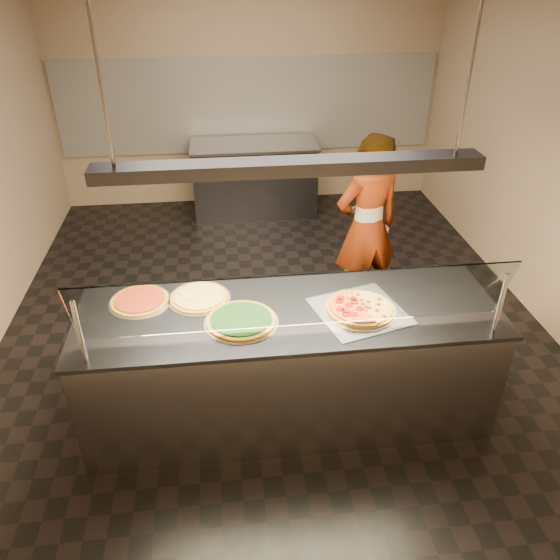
{
  "coord_description": "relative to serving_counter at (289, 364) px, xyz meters",
  "views": [
    {
      "loc": [
        -0.45,
        -4.27,
        3.03
      ],
      "look_at": [
        -0.06,
        -0.97,
        1.02
      ],
      "focal_mm": 35.0,
      "sensor_mm": 36.0,
      "label": 1
    }
  ],
  "objects": [
    {
      "name": "ground",
      "position": [
        0.03,
        1.24,
        -0.48
      ],
      "size": [
        5.0,
        6.0,
        0.02
      ],
      "primitive_type": "cube",
      "color": "black",
      "rests_on": "ground"
    },
    {
      "name": "wall_back",
      "position": [
        0.03,
        4.25,
        1.03
      ],
      "size": [
        5.0,
        0.02,
        3.0
      ],
      "primitive_type": "cube",
      "color": "#967A61",
      "rests_on": "ground"
    },
    {
      "name": "wall_front",
      "position": [
        0.03,
        -1.77,
        1.03
      ],
      "size": [
        5.0,
        0.02,
        3.0
      ],
      "primitive_type": "cube",
      "color": "#967A61",
      "rests_on": "ground"
    },
    {
      "name": "tile_band",
      "position": [
        0.03,
        4.22,
        0.83
      ],
      "size": [
        4.9,
        0.02,
        1.2
      ],
      "primitive_type": "cube",
      "color": "silver",
      "rests_on": "wall_back"
    },
    {
      "name": "serving_counter",
      "position": [
        0.0,
        0.0,
        0.0
      ],
      "size": [
        2.88,
        0.94,
        0.93
      ],
      "color": "#B7B7BC",
      "rests_on": "ground"
    },
    {
      "name": "sneeze_guard",
      "position": [
        0.0,
        -0.34,
        0.76
      ],
      "size": [
        2.64,
        0.18,
        0.54
      ],
      "color": "#B7B7BC",
      "rests_on": "serving_counter"
    },
    {
      "name": "perforated_tray",
      "position": [
        0.48,
        -0.06,
        0.47
      ],
      "size": [
        0.69,
        0.69,
        0.01
      ],
      "color": "silver",
      "rests_on": "serving_counter"
    },
    {
      "name": "half_pizza_pepperoni",
      "position": [
        0.36,
        -0.06,
        0.5
      ],
      "size": [
        0.35,
        0.51,
        0.05
      ],
      "color": "#895D1B",
      "rests_on": "perforated_tray"
    },
    {
      "name": "half_pizza_sausage",
      "position": [
        0.59,
        -0.06,
        0.49
      ],
      "size": [
        0.35,
        0.51,
        0.04
      ],
      "color": "#895D1B",
      "rests_on": "perforated_tray"
    },
    {
      "name": "pizza_spinach",
      "position": [
        -0.33,
        -0.1,
        0.48
      ],
      "size": [
        0.49,
        0.49,
        0.03
      ],
      "color": "silver",
      "rests_on": "serving_counter"
    },
    {
      "name": "pizza_cheese",
      "position": [
        -0.61,
        0.23,
        0.48
      ],
      "size": [
        0.44,
        0.44,
        0.03
      ],
      "color": "silver",
      "rests_on": "serving_counter"
    },
    {
      "name": "pizza_tomato",
      "position": [
        -1.02,
        0.23,
        0.48
      ],
      "size": [
        0.43,
        0.43,
        0.03
      ],
      "color": "silver",
      "rests_on": "serving_counter"
    },
    {
      "name": "pizza_spatula",
      "position": [
        -0.65,
        0.21,
        0.49
      ],
      "size": [
        0.27,
        0.18,
        0.02
      ],
      "color": "#B7B7BC",
      "rests_on": "pizza_spinach"
    },
    {
      "name": "prep_table",
      "position": [
        0.05,
        3.79,
        0.0
      ],
      "size": [
        1.62,
        0.74,
        0.93
      ],
      "color": "#2E2E33",
      "rests_on": "ground"
    },
    {
      "name": "worker",
      "position": [
        0.89,
        1.32,
        0.41
      ],
      "size": [
        0.72,
        0.57,
        1.74
      ],
      "primitive_type": "imported",
      "rotation": [
        0.0,
        0.0,
        3.41
      ],
      "color": "#36323F",
      "rests_on": "ground"
    },
    {
      "name": "heat_lamp_housing",
      "position": [
        0.0,
        0.0,
        1.48
      ],
      "size": [
        2.3,
        0.18,
        0.08
      ],
      "primitive_type": "cube",
      "color": "#2E2E33",
      "rests_on": "ceiling"
    },
    {
      "name": "lamp_rod_left",
      "position": [
        -1.0,
        0.0,
        2.03
      ],
      "size": [
        0.02,
        0.02,
        1.01
      ],
      "primitive_type": "cylinder",
      "color": "#B7B7BC",
      "rests_on": "ceiling"
    },
    {
      "name": "lamp_rod_right",
      "position": [
        1.0,
        0.0,
        2.03
      ],
      "size": [
        0.02,
        0.02,
        1.01
      ],
      "primitive_type": "cylinder",
      "color": "#B7B7BC",
      "rests_on": "ceiling"
    }
  ]
}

